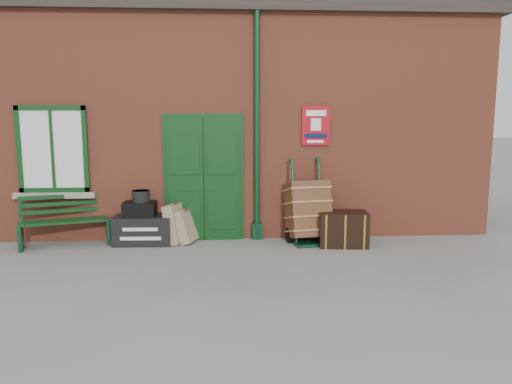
{
  "coord_description": "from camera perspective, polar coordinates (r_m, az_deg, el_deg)",
  "views": [
    {
      "loc": [
        0.06,
        -7.39,
        2.25
      ],
      "look_at": [
        0.58,
        0.6,
        1.0
      ],
      "focal_mm": 35.0,
      "sensor_mm": 36.0,
      "label": 1
    }
  ],
  "objects": [
    {
      "name": "ground",
      "position": [
        7.73,
        -4.04,
        -8.08
      ],
      "size": [
        80.0,
        80.0,
        0.0
      ],
      "primitive_type": "plane",
      "color": "gray",
      "rests_on": "ground"
    },
    {
      "name": "hatbox",
      "position": [
        8.87,
        -13.0,
        -0.47
      ],
      "size": [
        0.31,
        0.31,
        0.2
      ],
      "primitive_type": "cylinder",
      "rotation": [
        0.0,
        0.0,
        -0.04
      ],
      "color": "black",
      "rests_on": "strongbox"
    },
    {
      "name": "station_building",
      "position": [
        10.88,
        -4.08,
        8.39
      ],
      "size": [
        10.3,
        4.3,
        4.36
      ],
      "color": "#A74F36",
      "rests_on": "ground"
    },
    {
      "name": "suitcase_back",
      "position": [
        8.89,
        -9.22,
        -3.58
      ],
      "size": [
        0.43,
        0.55,
        0.7
      ],
      "primitive_type": "cube",
      "rotation": [
        0.0,
        -0.14,
        -0.32
      ],
      "color": "#9D8A67",
      "rests_on": "ground"
    },
    {
      "name": "suitcase_front",
      "position": [
        8.88,
        -8.05,
        -3.86
      ],
      "size": [
        0.46,
        0.52,
        0.61
      ],
      "primitive_type": "cube",
      "rotation": [
        0.0,
        -0.29,
        -0.32
      ],
      "color": "#9D8A67",
      "rests_on": "ground"
    },
    {
      "name": "strongbox",
      "position": [
        8.92,
        -13.14,
        -1.89
      ],
      "size": [
        0.56,
        0.42,
        0.25
      ],
      "primitive_type": "cube",
      "rotation": [
        0.0,
        0.0,
        -0.04
      ],
      "color": "black",
      "rests_on": "houdini_trunk"
    },
    {
      "name": "bench",
      "position": [
        9.22,
        -21.01,
        -2.95
      ],
      "size": [
        1.53,
        0.83,
        0.9
      ],
      "rotation": [
        0.0,
        0.0,
        0.28
      ],
      "color": "#0E3614",
      "rests_on": "ground"
    },
    {
      "name": "dark_trunk",
      "position": [
        8.75,
        9.9,
        -4.16
      ],
      "size": [
        0.87,
        0.61,
        0.59
      ],
      "primitive_type": "cube",
      "rotation": [
        0.0,
        0.0,
        -0.09
      ],
      "color": "black",
      "rests_on": "ground"
    },
    {
      "name": "porter_trolley",
      "position": [
        8.83,
        5.95,
        -2.18
      ],
      "size": [
        0.82,
        0.86,
        1.46
      ],
      "rotation": [
        0.0,
        0.0,
        0.16
      ],
      "color": "#0D371D",
      "rests_on": "ground"
    },
    {
      "name": "houdini_trunk",
      "position": [
        8.98,
        -12.74,
        -4.22
      ],
      "size": [
        1.01,
        0.58,
        0.5
      ],
      "primitive_type": "cube",
      "rotation": [
        0.0,
        0.0,
        -0.04
      ],
      "color": "black",
      "rests_on": "ground"
    }
  ]
}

